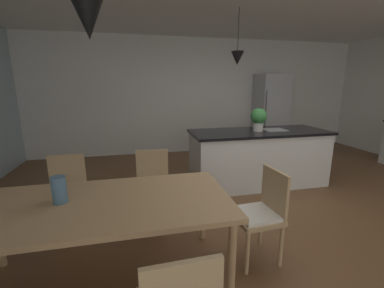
# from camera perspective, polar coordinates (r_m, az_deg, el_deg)

# --- Properties ---
(ground_plane) EXTENTS (10.00, 8.40, 0.04)m
(ground_plane) POSITION_cam_1_polar(r_m,az_deg,el_deg) (3.65, 16.15, -14.11)
(ground_plane) COLOR brown
(wall_back_kitchen) EXTENTS (10.00, 0.12, 2.70)m
(wall_back_kitchen) POSITION_cam_1_polar(r_m,az_deg,el_deg) (6.29, 2.38, 10.73)
(wall_back_kitchen) COLOR white
(wall_back_kitchen) RESTS_ON ground_plane
(dining_table) EXTENTS (2.06, 0.99, 0.73)m
(dining_table) POSITION_cam_1_polar(r_m,az_deg,el_deg) (2.17, -19.98, -13.66)
(dining_table) COLOR tan
(dining_table) RESTS_ON ground_plane
(chair_kitchen_end) EXTENTS (0.43, 0.43, 0.87)m
(chair_kitchen_end) POSITION_cam_1_polar(r_m,az_deg,el_deg) (2.50, 15.36, -14.60)
(chair_kitchen_end) COLOR tan
(chair_kitchen_end) RESTS_ON ground_plane
(chair_far_left) EXTENTS (0.42, 0.42, 0.87)m
(chair_far_left) POSITION_cam_1_polar(r_m,az_deg,el_deg) (3.12, -26.45, -9.85)
(chair_far_left) COLOR tan
(chair_far_left) RESTS_ON ground_plane
(chair_far_right) EXTENTS (0.43, 0.43, 0.87)m
(chair_far_right) POSITION_cam_1_polar(r_m,az_deg,el_deg) (3.03, -8.85, -9.24)
(chair_far_right) COLOR tan
(chair_far_right) RESTS_ON ground_plane
(kitchen_island) EXTENTS (2.23, 0.86, 0.91)m
(kitchen_island) POSITION_cam_1_polar(r_m,az_deg,el_deg) (4.31, 14.71, -2.85)
(kitchen_island) COLOR silver
(kitchen_island) RESTS_ON ground_plane
(refrigerator) EXTENTS (0.71, 0.67, 1.88)m
(refrigerator) POSITION_cam_1_polar(r_m,az_deg,el_deg) (6.59, 17.28, 6.68)
(refrigerator) COLOR #B2B5B7
(refrigerator) RESTS_ON ground_plane
(pendant_over_table) EXTENTS (0.20, 0.20, 0.80)m
(pendant_over_table) POSITION_cam_1_polar(r_m,az_deg,el_deg) (1.86, -22.46, 24.70)
(pendant_over_table) COLOR black
(pendant_over_island_main) EXTENTS (0.19, 0.19, 0.79)m
(pendant_over_island_main) POSITION_cam_1_polar(r_m,az_deg,el_deg) (3.98, 10.22, 18.61)
(pendant_over_island_main) COLOR black
(potted_plant_on_island) EXTENTS (0.25, 0.25, 0.36)m
(potted_plant_on_island) POSITION_cam_1_polar(r_m,az_deg,el_deg) (4.17, 14.85, 5.71)
(potted_plant_on_island) COLOR beige
(potted_plant_on_island) RESTS_ON kitchen_island
(vase_on_dining_table) EXTENTS (0.11, 0.11, 0.21)m
(vase_on_dining_table) POSITION_cam_1_polar(r_m,az_deg,el_deg) (2.23, -27.85, -9.13)
(vase_on_dining_table) COLOR slate
(vase_on_dining_table) RESTS_ON dining_table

